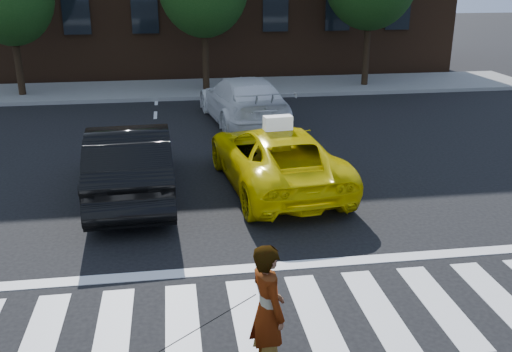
# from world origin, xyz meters

# --- Properties ---
(ground) EXTENTS (120.00, 120.00, 0.00)m
(ground) POSITION_xyz_m (0.00, 0.00, 0.00)
(ground) COLOR black
(ground) RESTS_ON ground
(crosswalk) EXTENTS (13.00, 2.40, 0.01)m
(crosswalk) POSITION_xyz_m (0.00, 0.00, 0.01)
(crosswalk) COLOR silver
(crosswalk) RESTS_ON ground
(stop_line) EXTENTS (12.00, 0.30, 0.01)m
(stop_line) POSITION_xyz_m (0.00, 1.60, 0.01)
(stop_line) COLOR silver
(stop_line) RESTS_ON ground
(sidewalk_far) EXTENTS (30.00, 4.00, 0.15)m
(sidewalk_far) POSITION_xyz_m (0.00, 17.50, 0.07)
(sidewalk_far) COLOR slate
(sidewalk_far) RESTS_ON ground
(taxi) EXTENTS (2.97, 5.48, 1.46)m
(taxi) POSITION_xyz_m (1.40, 5.56, 0.73)
(taxi) COLOR #E0CA04
(taxi) RESTS_ON ground
(black_sedan) EXTENTS (2.04, 5.21, 1.69)m
(black_sedan) POSITION_xyz_m (-2.00, 5.44, 0.84)
(black_sedan) COLOR black
(black_sedan) RESTS_ON ground
(white_suv) EXTENTS (2.93, 5.69, 1.58)m
(white_suv) POSITION_xyz_m (1.40, 11.68, 0.79)
(white_suv) COLOR silver
(white_suv) RESTS_ON ground
(woman) EXTENTS (0.61, 0.76, 1.82)m
(woman) POSITION_xyz_m (0.07, -1.10, 0.91)
(woman) COLOR #999999
(woman) RESTS_ON ground
(taxi_sign) EXTENTS (0.68, 0.35, 0.32)m
(taxi_sign) POSITION_xyz_m (1.40, 5.36, 1.62)
(taxi_sign) COLOR white
(taxi_sign) RESTS_ON taxi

